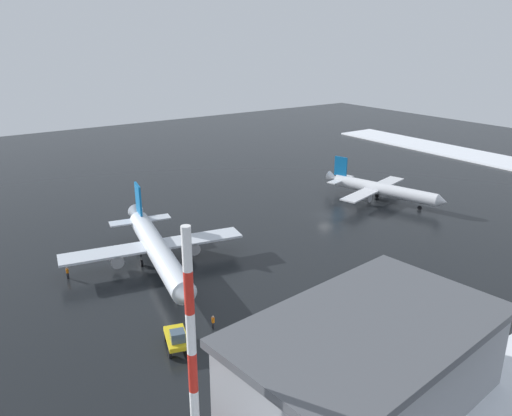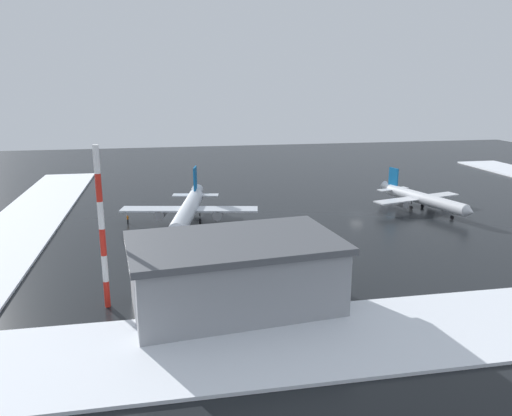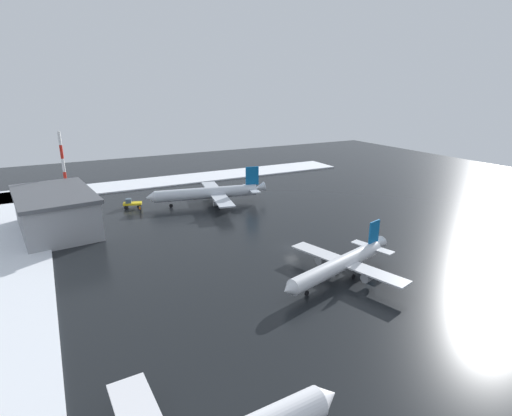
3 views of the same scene
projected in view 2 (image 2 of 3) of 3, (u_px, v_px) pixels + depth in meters
ground_plane at (357, 213)px, 105.47m from camera, size 240.00×240.00×0.00m
snow_bank_left at (19, 229)px, 93.29m from camera, size 14.00×116.00×0.39m
airplane_distant_tail at (188, 210)px, 95.13m from camera, size 26.81×32.05×9.57m
airplane_parked_portside at (423, 199)px, 107.38m from camera, size 21.72×25.86×7.80m
pushback_tug at (153, 255)px, 76.07m from camera, size 3.43×5.04×2.50m
ground_crew_mid_apron at (187, 253)px, 78.08m from camera, size 0.36×0.36×1.71m
ground_crew_beside_wing at (128, 219)px, 97.66m from camera, size 0.36×0.36×1.71m
antenna_mast at (102, 229)px, 59.16m from camera, size 0.70×0.70×19.99m
cargo_hangar at (235, 274)px, 60.23m from camera, size 26.50×17.66×8.80m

